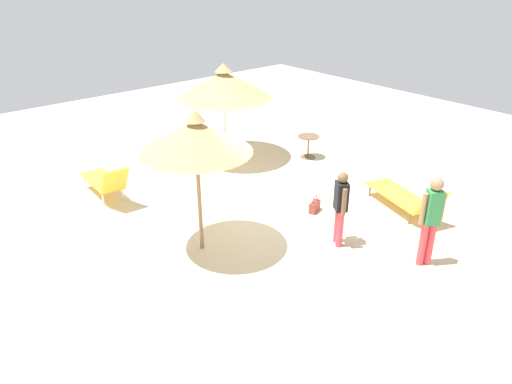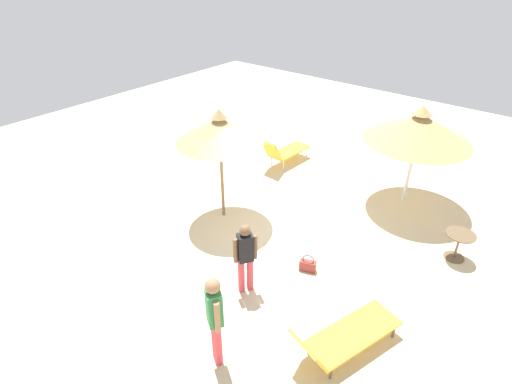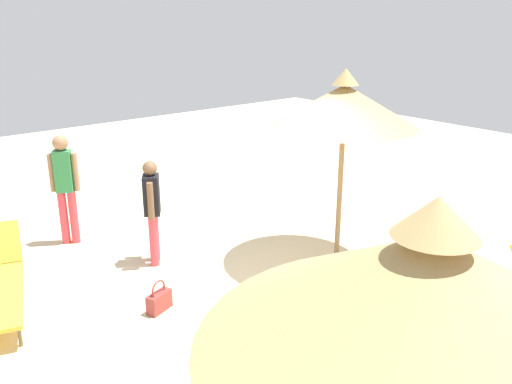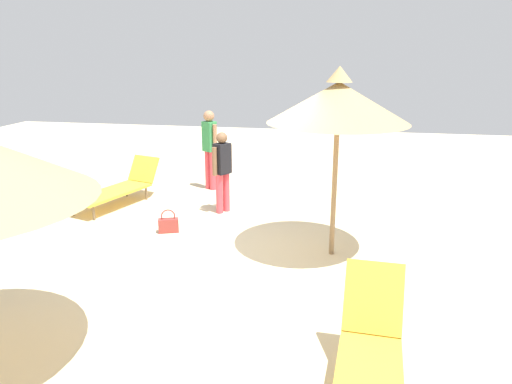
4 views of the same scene
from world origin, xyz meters
The scene contains 6 objects.
ground centered at (0.00, 0.00, -0.05)m, with size 24.00×24.00×0.10m, color beige.
parasol_umbrella_center centered at (3.33, -1.70, 2.08)m, with size 2.58×2.58×2.63m.
parasol_umbrella_near_left centered at (-0.16, 1.55, 2.29)m, with size 2.02×2.02×2.79m.
person_standing_far_right centered at (-1.79, -0.57, 0.87)m, with size 0.40×0.34×1.54m.
person_standing_front centered at (-3.28, -1.24, 1.00)m, with size 0.32×0.39×1.74m.
handbag centered at (-0.56, -1.22, 0.14)m, with size 0.25×0.37×0.41m.
Camera 3 is at (4.72, -4.05, 3.51)m, focal length 38.05 mm.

